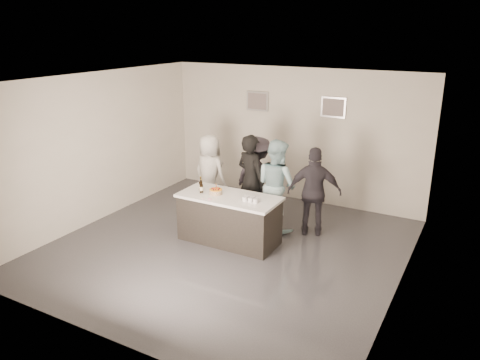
{
  "coord_description": "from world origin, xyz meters",
  "views": [
    {
      "loc": [
        3.92,
        -6.63,
        3.83
      ],
      "look_at": [
        0.0,
        0.5,
        1.15
      ],
      "focal_mm": 35.0,
      "sensor_mm": 36.0,
      "label": 1
    }
  ],
  "objects_px": {
    "beer_bottle_a": "(201,184)",
    "person_main_black": "(251,180)",
    "person_guest_left": "(210,173)",
    "person_main_blue": "(277,185)",
    "bar_counter": "(229,219)",
    "person_guest_back": "(258,177)",
    "cake": "(216,192)",
    "person_guest_right": "(314,192)",
    "beer_bottle_b": "(201,186)"
  },
  "relations": [
    {
      "from": "person_guest_left",
      "to": "beer_bottle_b",
      "type": "bearing_deg",
      "value": 127.04
    },
    {
      "from": "person_guest_back",
      "to": "person_guest_left",
      "type": "bearing_deg",
      "value": 25.13
    },
    {
      "from": "bar_counter",
      "to": "person_main_black",
      "type": "distance_m",
      "value": 1.05
    },
    {
      "from": "beer_bottle_a",
      "to": "person_guest_right",
      "type": "distance_m",
      "value": 2.15
    },
    {
      "from": "beer_bottle_b",
      "to": "person_guest_back",
      "type": "xyz_separation_m",
      "value": [
        0.42,
        1.49,
        -0.18
      ]
    },
    {
      "from": "person_main_blue",
      "to": "person_guest_left",
      "type": "distance_m",
      "value": 1.68
    },
    {
      "from": "beer_bottle_a",
      "to": "person_guest_left",
      "type": "relative_size",
      "value": 0.16
    },
    {
      "from": "person_guest_back",
      "to": "person_main_blue",
      "type": "bearing_deg",
      "value": 160.67
    },
    {
      "from": "beer_bottle_b",
      "to": "person_guest_left",
      "type": "relative_size",
      "value": 0.16
    },
    {
      "from": "beer_bottle_a",
      "to": "person_main_blue",
      "type": "distance_m",
      "value": 1.48
    },
    {
      "from": "person_guest_left",
      "to": "person_guest_back",
      "type": "xyz_separation_m",
      "value": [
        1.05,
        0.2,
        0.02
      ]
    },
    {
      "from": "person_main_black",
      "to": "person_guest_left",
      "type": "xyz_separation_m",
      "value": [
        -1.12,
        0.25,
        -0.09
      ]
    },
    {
      "from": "person_guest_back",
      "to": "person_main_black",
      "type": "bearing_deg",
      "value": 112.76
    },
    {
      "from": "cake",
      "to": "person_main_blue",
      "type": "relative_size",
      "value": 0.13
    },
    {
      "from": "bar_counter",
      "to": "person_guest_left",
      "type": "xyz_separation_m",
      "value": [
        -1.16,
        1.18,
        0.39
      ]
    },
    {
      "from": "beer_bottle_a",
      "to": "person_guest_back",
      "type": "relative_size",
      "value": 0.15
    },
    {
      "from": "person_main_black",
      "to": "person_guest_right",
      "type": "xyz_separation_m",
      "value": [
        1.29,
        0.12,
        -0.06
      ]
    },
    {
      "from": "bar_counter",
      "to": "beer_bottle_b",
      "type": "bearing_deg",
      "value": -168.38
    },
    {
      "from": "person_main_black",
      "to": "person_guest_back",
      "type": "bearing_deg",
      "value": -62.71
    },
    {
      "from": "person_guest_back",
      "to": "cake",
      "type": "bearing_deg",
      "value": 97.99
    },
    {
      "from": "cake",
      "to": "person_guest_left",
      "type": "height_order",
      "value": "person_guest_left"
    },
    {
      "from": "person_guest_right",
      "to": "person_main_black",
      "type": "bearing_deg",
      "value": -13.92
    },
    {
      "from": "beer_bottle_a",
      "to": "person_guest_right",
      "type": "relative_size",
      "value": 0.15
    },
    {
      "from": "person_guest_back",
      "to": "beer_bottle_b",
      "type": "bearing_deg",
      "value": 88.55
    },
    {
      "from": "beer_bottle_b",
      "to": "bar_counter",
      "type": "bearing_deg",
      "value": 11.62
    },
    {
      "from": "bar_counter",
      "to": "person_main_black",
      "type": "height_order",
      "value": "person_main_black"
    },
    {
      "from": "person_guest_right",
      "to": "bar_counter",
      "type": "bearing_deg",
      "value": 20.85
    },
    {
      "from": "beer_bottle_a",
      "to": "person_guest_right",
      "type": "bearing_deg",
      "value": 29.08
    },
    {
      "from": "person_guest_right",
      "to": "beer_bottle_b",
      "type": "bearing_deg",
      "value": 13.92
    },
    {
      "from": "bar_counter",
      "to": "beer_bottle_b",
      "type": "distance_m",
      "value": 0.79
    },
    {
      "from": "cake",
      "to": "person_main_blue",
      "type": "height_order",
      "value": "person_main_blue"
    },
    {
      "from": "beer_bottle_b",
      "to": "person_guest_right",
      "type": "distance_m",
      "value": 2.13
    },
    {
      "from": "beer_bottle_a",
      "to": "person_main_black",
      "type": "bearing_deg",
      "value": 57.95
    },
    {
      "from": "person_main_black",
      "to": "person_guest_left",
      "type": "distance_m",
      "value": 1.15
    },
    {
      "from": "person_main_black",
      "to": "person_guest_back",
      "type": "distance_m",
      "value": 0.46
    },
    {
      "from": "bar_counter",
      "to": "person_main_blue",
      "type": "relative_size",
      "value": 1.03
    },
    {
      "from": "person_main_black",
      "to": "person_guest_right",
      "type": "height_order",
      "value": "person_main_black"
    },
    {
      "from": "beer_bottle_b",
      "to": "person_main_black",
      "type": "height_order",
      "value": "person_main_black"
    },
    {
      "from": "cake",
      "to": "beer_bottle_b",
      "type": "height_order",
      "value": "beer_bottle_b"
    },
    {
      "from": "person_main_blue",
      "to": "person_guest_back",
      "type": "relative_size",
      "value": 1.06
    },
    {
      "from": "person_main_blue",
      "to": "beer_bottle_a",
      "type": "bearing_deg",
      "value": 65.56
    },
    {
      "from": "cake",
      "to": "beer_bottle_b",
      "type": "relative_size",
      "value": 0.92
    },
    {
      "from": "person_guest_right",
      "to": "person_guest_back",
      "type": "relative_size",
      "value": 1.01
    },
    {
      "from": "beer_bottle_b",
      "to": "person_guest_left",
      "type": "distance_m",
      "value": 1.45
    },
    {
      "from": "person_main_black",
      "to": "person_guest_left",
      "type": "height_order",
      "value": "person_main_black"
    },
    {
      "from": "cake",
      "to": "beer_bottle_b",
      "type": "bearing_deg",
      "value": -163.24
    },
    {
      "from": "bar_counter",
      "to": "person_guest_left",
      "type": "height_order",
      "value": "person_guest_left"
    },
    {
      "from": "bar_counter",
      "to": "beer_bottle_a",
      "type": "bearing_deg",
      "value": 178.94
    },
    {
      "from": "person_main_black",
      "to": "beer_bottle_a",
      "type": "bearing_deg",
      "value": 76.67
    },
    {
      "from": "cake",
      "to": "beer_bottle_a",
      "type": "height_order",
      "value": "beer_bottle_a"
    }
  ]
}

